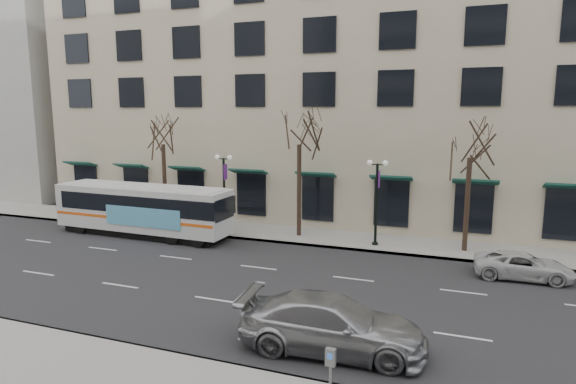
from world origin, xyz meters
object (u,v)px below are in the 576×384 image
at_px(tree_far_mid, 299,129).
at_px(lamp_post_left, 224,189).
at_px(silver_car, 332,324).
at_px(city_bus, 144,208).
at_px(lamp_post_right, 377,199).
at_px(white_pickup, 523,266).
at_px(tree_far_left, 162,130).
at_px(pay_station, 331,361).
at_px(tree_far_right, 471,140).

distance_m(tree_far_mid, lamp_post_left, 6.40).
xyz_separation_m(tree_far_mid, silver_car, (5.83, -13.63, -5.99)).
bearing_deg(city_bus, lamp_post_left, 29.03).
relative_size(lamp_post_right, white_pickup, 1.16).
bearing_deg(tree_far_left, pay_station, -44.66).
bearing_deg(lamp_post_left, white_pickup, -9.51).
bearing_deg(pay_station, silver_car, 104.75).
relative_size(tree_far_mid, white_pickup, 1.90).
relative_size(tree_far_left, lamp_post_left, 1.60).
relative_size(tree_far_mid, tree_far_right, 1.06).
bearing_deg(pay_station, lamp_post_right, 96.06).
bearing_deg(pay_station, city_bus, 141.09).
height_order(lamp_post_left, white_pickup, lamp_post_left).
distance_m(tree_far_mid, pay_station, 18.49).
bearing_deg(tree_far_mid, lamp_post_left, -173.15).
xyz_separation_m(tree_far_left, lamp_post_right, (15.01, -0.60, -3.75)).
xyz_separation_m(lamp_post_right, pay_station, (1.49, -15.71, -1.84)).
relative_size(tree_far_mid, pay_station, 6.52).
bearing_deg(tree_far_left, tree_far_mid, 0.00).
height_order(tree_far_left, tree_far_mid, tree_far_mid).
relative_size(tree_far_left, lamp_post_right, 1.60).
xyz_separation_m(silver_car, pay_station, (0.67, -2.68, 0.18)).
bearing_deg(silver_car, lamp_post_right, -0.78).
height_order(tree_far_left, white_pickup, tree_far_left).
bearing_deg(tree_far_left, lamp_post_left, -6.83).
xyz_separation_m(tree_far_left, lamp_post_left, (5.01, -0.60, -3.75)).
distance_m(city_bus, pay_station, 20.90).
xyz_separation_m(tree_far_left, city_bus, (0.39, -3.01, -4.90)).
relative_size(tree_far_right, silver_car, 1.28).
bearing_deg(lamp_post_right, lamp_post_left, 180.00).
bearing_deg(pay_station, tree_far_mid, 112.37).
xyz_separation_m(tree_far_mid, lamp_post_right, (5.01, -0.60, -3.96)).
bearing_deg(tree_far_mid, silver_car, -66.85).
height_order(tree_far_left, lamp_post_right, tree_far_left).
xyz_separation_m(lamp_post_right, white_pickup, (7.67, -2.96, -2.32)).
relative_size(tree_far_left, silver_car, 1.32).
xyz_separation_m(tree_far_left, silver_car, (15.83, -13.63, -5.78)).
bearing_deg(lamp_post_right, tree_far_mid, 173.17).
distance_m(lamp_post_left, white_pickup, 18.07).
bearing_deg(silver_car, pay_station, -170.26).
bearing_deg(silver_car, tree_far_right, -21.41).
distance_m(tree_far_mid, white_pickup, 14.59).
height_order(lamp_post_right, pay_station, lamp_post_right).
relative_size(tree_far_left, pay_station, 6.36).
bearing_deg(city_bus, tree_far_left, 98.94).
distance_m(tree_far_left, lamp_post_left, 6.29).
xyz_separation_m(tree_far_right, pay_station, (-3.50, -16.31, -5.32)).
bearing_deg(tree_far_left, white_pickup, -8.92).
height_order(tree_far_mid, lamp_post_right, tree_far_mid).
height_order(tree_far_left, silver_car, tree_far_left).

